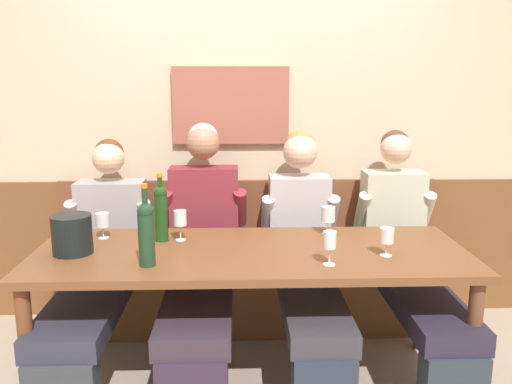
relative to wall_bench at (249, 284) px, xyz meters
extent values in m
cube|color=beige|center=(0.00, 0.26, 1.12)|extent=(6.80, 0.08, 2.80)
cube|color=#975446|center=(-0.11, 0.20, 1.14)|extent=(0.75, 0.04, 0.49)
cube|color=brown|center=(0.00, 0.21, 0.18)|extent=(6.80, 0.03, 0.93)
cube|color=brown|center=(0.00, -0.02, -0.06)|extent=(2.49, 0.42, 0.44)
cube|color=#592F20|center=(0.00, -0.02, 0.18)|extent=(2.44, 0.39, 0.05)
cube|color=brown|center=(0.00, 0.17, 0.43)|extent=(2.49, 0.04, 0.45)
cube|color=brown|center=(0.00, -0.69, 0.44)|extent=(2.19, 0.83, 0.04)
cylinder|color=brown|center=(-1.03, -1.04, 0.07)|extent=(0.07, 0.07, 0.70)
cylinder|color=brown|center=(1.03, -1.04, 0.07)|extent=(0.07, 0.07, 0.70)
cylinder|color=brown|center=(-1.03, -0.35, 0.07)|extent=(0.07, 0.07, 0.70)
cylinder|color=brown|center=(1.03, -0.35, 0.07)|extent=(0.07, 0.07, 0.70)
cube|color=#2D2E3E|center=(-0.86, -0.61, 0.15)|extent=(0.35, 1.10, 0.11)
cube|color=#999298|center=(-0.86, -0.02, 0.45)|extent=(0.41, 0.21, 0.48)
sphere|color=beige|center=(-0.86, -0.03, 0.84)|extent=(0.19, 0.19, 0.19)
sphere|color=brown|center=(-0.86, 0.00, 0.87)|extent=(0.18, 0.18, 0.18)
cylinder|color=#999298|center=(-1.08, -0.06, 0.47)|extent=(0.08, 0.20, 0.27)
cylinder|color=#999298|center=(-0.64, -0.06, 0.47)|extent=(0.08, 0.20, 0.27)
cube|color=#342835|center=(-0.28, -0.61, 0.15)|extent=(0.36, 1.11, 0.11)
cube|color=maroon|center=(-0.28, -0.02, 0.49)|extent=(0.42, 0.19, 0.57)
sphere|color=#AE755C|center=(-0.28, -0.03, 0.93)|extent=(0.20, 0.20, 0.20)
sphere|color=beige|center=(-0.28, 0.00, 0.96)|extent=(0.19, 0.19, 0.19)
cylinder|color=maroon|center=(-0.50, -0.05, 0.53)|extent=(0.08, 0.20, 0.27)
cylinder|color=maroon|center=(-0.05, -0.05, 0.53)|extent=(0.08, 0.20, 0.27)
cube|color=#35333C|center=(0.32, -0.61, 0.15)|extent=(0.32, 1.10, 0.11)
cube|color=#B3AAB1|center=(0.32, -0.02, 0.46)|extent=(0.38, 0.22, 0.51)
sphere|color=beige|center=(0.32, -0.03, 0.88)|extent=(0.21, 0.21, 0.21)
sphere|color=#9D7841|center=(0.32, 0.00, 0.90)|extent=(0.20, 0.20, 0.20)
cylinder|color=#B3AAB1|center=(0.12, -0.06, 0.49)|extent=(0.08, 0.20, 0.27)
cylinder|color=#B3AAB1|center=(0.52, -0.06, 0.49)|extent=(0.08, 0.20, 0.27)
cube|color=#282436|center=(0.92, -0.61, 0.15)|extent=(0.32, 1.10, 0.11)
cube|color=#B9BCA3|center=(0.92, -0.02, 0.48)|extent=(0.38, 0.22, 0.54)
sphere|color=beige|center=(0.92, -0.03, 0.89)|extent=(0.19, 0.19, 0.19)
sphere|color=brown|center=(0.92, 0.00, 0.92)|extent=(0.18, 0.18, 0.18)
cylinder|color=#B9BCA3|center=(0.71, -0.06, 0.50)|extent=(0.08, 0.20, 0.27)
cylinder|color=#B9BCA3|center=(1.12, -0.06, 0.50)|extent=(0.08, 0.20, 0.27)
cylinder|color=black|center=(-0.89, -0.72, 0.56)|extent=(0.20, 0.20, 0.20)
cylinder|color=#1C3B24|center=(-0.49, -0.91, 0.59)|extent=(0.08, 0.08, 0.25)
sphere|color=#1C3B24|center=(-0.49, -0.91, 0.72)|extent=(0.08, 0.08, 0.08)
cylinder|color=#1C3B24|center=(-0.49, -0.91, 0.78)|extent=(0.03, 0.03, 0.10)
cylinder|color=orange|center=(-0.49, -0.91, 0.84)|extent=(0.03, 0.03, 0.02)
cylinder|color=#1B4018|center=(-0.47, -0.52, 0.59)|extent=(0.07, 0.07, 0.25)
sphere|color=#1B4018|center=(-0.47, -0.52, 0.73)|extent=(0.07, 0.07, 0.07)
cylinder|color=#1B4018|center=(-0.47, -0.52, 0.77)|extent=(0.03, 0.03, 0.08)
cylinder|color=orange|center=(-0.47, -0.52, 0.82)|extent=(0.03, 0.03, 0.02)
cylinder|color=silver|center=(0.66, -0.81, 0.47)|extent=(0.06, 0.06, 0.00)
cylinder|color=silver|center=(0.66, -0.81, 0.50)|extent=(0.01, 0.01, 0.06)
cylinder|color=silver|center=(0.66, -0.81, 0.57)|extent=(0.07, 0.07, 0.07)
cylinder|color=silver|center=(0.44, -0.43, 0.47)|extent=(0.06, 0.06, 0.00)
cylinder|color=silver|center=(0.44, -0.43, 0.50)|extent=(0.01, 0.01, 0.07)
cylinder|color=silver|center=(0.44, -0.43, 0.58)|extent=(0.08, 0.08, 0.08)
cylinder|color=silver|center=(0.36, -0.93, 0.47)|extent=(0.06, 0.06, 0.00)
cylinder|color=silver|center=(0.36, -0.93, 0.51)|extent=(0.01, 0.01, 0.08)
cylinder|color=silver|center=(0.36, -0.93, 0.59)|extent=(0.06, 0.06, 0.08)
cylinder|color=beige|center=(0.36, -0.93, 0.56)|extent=(0.05, 0.05, 0.03)
cylinder|color=silver|center=(-0.80, -0.47, 0.47)|extent=(0.06, 0.06, 0.00)
cylinder|color=silver|center=(-0.80, -0.47, 0.50)|extent=(0.01, 0.01, 0.06)
cylinder|color=silver|center=(-0.80, -0.47, 0.57)|extent=(0.08, 0.08, 0.07)
cylinder|color=beige|center=(-0.80, -0.47, 0.54)|extent=(0.07, 0.07, 0.02)
cylinder|color=silver|center=(-0.37, -0.52, 0.47)|extent=(0.06, 0.06, 0.00)
cylinder|color=silver|center=(-0.37, -0.52, 0.51)|extent=(0.01, 0.01, 0.08)
cylinder|color=silver|center=(-0.37, -0.52, 0.59)|extent=(0.07, 0.07, 0.08)
cylinder|color=#E9DB88|center=(-0.37, -0.52, 0.56)|extent=(0.06, 0.06, 0.03)
camera|label=1|loc=(-0.06, -3.31, 1.32)|focal=37.77mm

